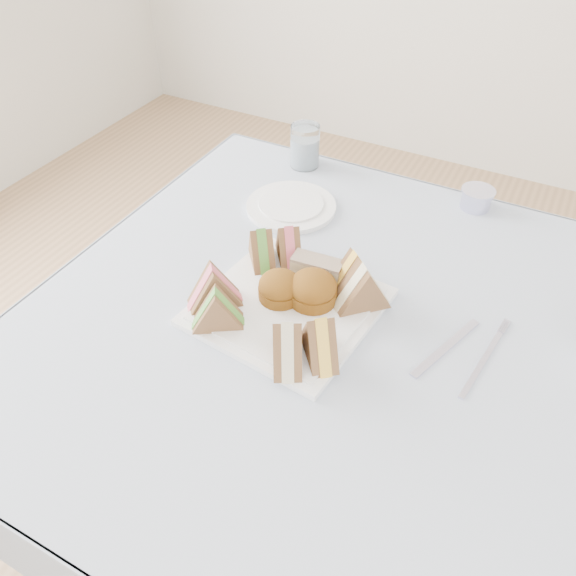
% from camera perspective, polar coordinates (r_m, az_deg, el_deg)
% --- Properties ---
extents(floor, '(4.00, 4.00, 0.00)m').
position_cam_1_polar(floor, '(1.58, 2.88, -22.68)').
color(floor, '#9E7751').
rests_on(floor, ground).
extents(table, '(0.90, 0.90, 0.74)m').
position_cam_1_polar(table, '(1.26, 3.47, -15.47)').
color(table, brown).
rests_on(table, floor).
extents(tablecloth, '(1.02, 1.02, 0.01)m').
position_cam_1_polar(tablecloth, '(0.96, 4.37, -3.50)').
color(tablecloth, silver).
rests_on(tablecloth, table).
extents(serving_plate, '(0.31, 0.31, 0.01)m').
position_cam_1_polar(serving_plate, '(0.98, 0.00, -1.92)').
color(serving_plate, white).
rests_on(serving_plate, tablecloth).
extents(sandwich_fl_a, '(0.10, 0.10, 0.08)m').
position_cam_1_polar(sandwich_fl_a, '(0.95, -7.55, 0.23)').
color(sandwich_fl_a, brown).
rests_on(sandwich_fl_a, serving_plate).
extents(sandwich_fl_b, '(0.10, 0.08, 0.08)m').
position_cam_1_polar(sandwich_fl_b, '(0.92, -7.23, -2.02)').
color(sandwich_fl_b, brown).
rests_on(sandwich_fl_b, serving_plate).
extents(sandwich_fr_a, '(0.09, 0.10, 0.08)m').
position_cam_1_polar(sandwich_fr_a, '(0.86, 3.25, -5.00)').
color(sandwich_fr_a, brown).
rests_on(sandwich_fr_a, serving_plate).
extents(sandwich_fr_b, '(0.08, 0.10, 0.08)m').
position_cam_1_polar(sandwich_fr_b, '(0.85, -0.08, -5.47)').
color(sandwich_fr_b, brown).
rests_on(sandwich_fr_b, serving_plate).
extents(sandwich_bl_a, '(0.09, 0.09, 0.08)m').
position_cam_1_polar(sandwich_bl_a, '(1.04, -2.71, 4.30)').
color(sandwich_bl_a, brown).
rests_on(sandwich_bl_a, serving_plate).
extents(sandwich_bl_b, '(0.08, 0.09, 0.08)m').
position_cam_1_polar(sandwich_bl_b, '(1.04, 0.07, 4.60)').
color(sandwich_bl_b, brown).
rests_on(sandwich_bl_b, serving_plate).
extents(sandwich_br_a, '(0.10, 0.10, 0.09)m').
position_cam_1_polar(sandwich_br_a, '(0.95, 7.58, 0.20)').
color(sandwich_br_a, brown).
rests_on(sandwich_br_a, serving_plate).
extents(sandwich_br_b, '(0.09, 0.09, 0.08)m').
position_cam_1_polar(sandwich_br_b, '(0.99, 6.69, 1.88)').
color(sandwich_br_b, brown).
rests_on(sandwich_br_b, serving_plate).
extents(scone_left, '(0.09, 0.09, 0.05)m').
position_cam_1_polar(scone_left, '(0.97, -0.84, 0.07)').
color(scone_left, '#8C560F').
rests_on(scone_left, serving_plate).
extents(scone_right, '(0.11, 0.11, 0.06)m').
position_cam_1_polar(scone_right, '(0.96, 2.53, -0.11)').
color(scone_right, '#8C560F').
rests_on(scone_right, serving_plate).
extents(pastry_slice, '(0.09, 0.04, 0.04)m').
position_cam_1_polar(pastry_slice, '(1.01, 2.98, 1.95)').
color(pastry_slice, tan).
rests_on(pastry_slice, serving_plate).
extents(side_plate, '(0.20, 0.20, 0.01)m').
position_cam_1_polar(side_plate, '(1.22, 0.32, 8.29)').
color(side_plate, white).
rests_on(side_plate, tablecloth).
extents(water_glass, '(0.08, 0.08, 0.10)m').
position_cam_1_polar(water_glass, '(1.36, 1.73, 14.22)').
color(water_glass, white).
rests_on(water_glass, tablecloth).
extents(tea_strainer, '(0.10, 0.10, 0.04)m').
position_cam_1_polar(tea_strainer, '(1.28, 18.59, 8.52)').
color(tea_strainer, silver).
rests_on(tea_strainer, tablecloth).
extents(knife, '(0.07, 0.17, 0.00)m').
position_cam_1_polar(knife, '(0.95, 15.75, -5.85)').
color(knife, silver).
rests_on(knife, tablecloth).
extents(fork, '(0.03, 0.17, 0.00)m').
position_cam_1_polar(fork, '(0.94, 19.08, -7.29)').
color(fork, silver).
rests_on(fork, tablecloth).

